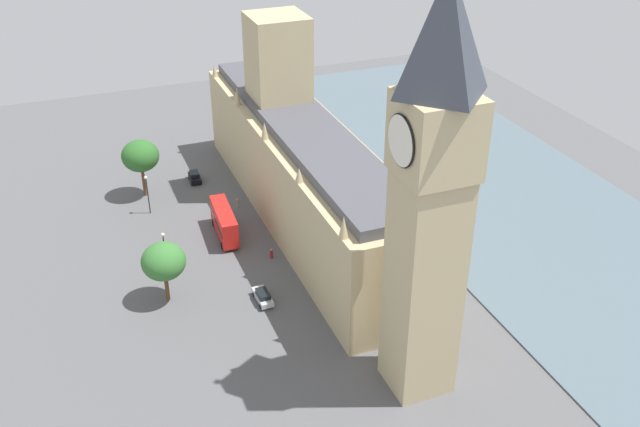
% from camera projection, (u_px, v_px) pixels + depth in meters
% --- Properties ---
extents(ground_plane, '(144.95, 144.95, 0.00)m').
position_uv_depth(ground_plane, '(294.00, 221.00, 118.81)').
color(ground_plane, '#565659').
extents(river_thames, '(41.04, 130.46, 0.25)m').
position_uv_depth(river_thames, '(487.00, 183.00, 130.44)').
color(river_thames, slate).
rests_on(river_thames, ground).
extents(parliament_building, '(13.86, 67.76, 30.74)m').
position_uv_depth(parliament_building, '(301.00, 164.00, 116.16)').
color(parliament_building, tan).
rests_on(parliament_building, ground).
extents(clock_tower, '(7.70, 7.70, 49.04)m').
position_uv_depth(clock_tower, '(431.00, 194.00, 73.72)').
color(clock_tower, tan).
rests_on(clock_tower, ground).
extents(car_black_trailing, '(2.10, 4.15, 1.74)m').
position_uv_depth(car_black_trailing, '(195.00, 177.00, 130.83)').
color(car_black_trailing, black).
rests_on(car_black_trailing, ground).
extents(double_decker_bus_kerbside, '(3.16, 10.63, 4.75)m').
position_uv_depth(double_decker_bus_kerbside, '(224.00, 221.00, 113.58)').
color(double_decker_bus_kerbside, red).
rests_on(double_decker_bus_kerbside, ground).
extents(car_silver_by_river_gate, '(1.95, 4.64, 1.74)m').
position_uv_depth(car_silver_by_river_gate, '(263.00, 296.00, 99.44)').
color(car_silver_by_river_gate, '#B7B7BC').
rests_on(car_silver_by_river_gate, ground).
extents(pedestrian_far_end, '(0.59, 0.66, 1.60)m').
position_uv_depth(pedestrian_far_end, '(271.00, 254.00, 109.00)').
color(pedestrian_far_end, maroon).
rests_on(pedestrian_far_end, ground).
extents(pedestrian_corner, '(0.64, 0.69, 1.64)m').
position_uv_depth(pedestrian_corner, '(238.00, 203.00, 122.73)').
color(pedestrian_corner, gray).
rests_on(pedestrian_corner, ground).
extents(plane_tree_leading, '(6.37, 6.37, 10.33)m').
position_uv_depth(plane_tree_leading, '(140.00, 156.00, 122.82)').
color(plane_tree_leading, brown).
rests_on(plane_tree_leading, ground).
extents(plane_tree_opposite_hall, '(6.05, 6.05, 8.89)m').
position_uv_depth(plane_tree_opposite_hall, '(164.00, 261.00, 97.20)').
color(plane_tree_opposite_hall, brown).
rests_on(plane_tree_opposite_hall, ground).
extents(street_lamp_midblock, '(0.56, 0.56, 6.73)m').
position_uv_depth(street_lamp_midblock, '(164.00, 245.00, 103.73)').
color(street_lamp_midblock, black).
rests_on(street_lamp_midblock, ground).
extents(street_lamp_under_trees, '(0.56, 0.56, 6.96)m').
position_uv_depth(street_lamp_under_trees, '(147.00, 188.00, 118.79)').
color(street_lamp_under_trees, black).
rests_on(street_lamp_under_trees, ground).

